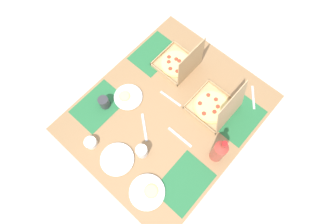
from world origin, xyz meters
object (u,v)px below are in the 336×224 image
object	(u,v)px
cup_clear_right	(142,151)
condiment_bowl	(91,143)
plate_far_right	(117,159)
cup_clear_left	(104,102)
plate_near_right	(148,192)
soda_bottle	(219,151)
pizza_box_edge_far	(216,107)
plate_middle	(128,97)
pizza_box_center	(179,63)

from	to	relation	value
cup_clear_right	condiment_bowl	xyz separation A→B (m)	(0.19, -0.31, -0.02)
plate_far_right	condiment_bowl	world-z (taller)	condiment_bowl
cup_clear_left	plate_near_right	bearing A→B (deg)	69.46
plate_far_right	soda_bottle	distance (m)	0.68
cup_clear_right	plate_near_right	bearing A→B (deg)	50.91
pizza_box_edge_far	cup_clear_left	bearing A→B (deg)	-51.03
plate_near_right	cup_clear_left	xyz separation A→B (m)	(-0.24, -0.65, 0.04)
plate_far_right	cup_clear_left	distance (m)	0.42
pizza_box_edge_far	cup_clear_left	size ratio (longest dim) A/B	3.43
plate_near_right	cup_clear_left	distance (m)	0.70
soda_bottle	plate_middle	bearing A→B (deg)	-83.34
soda_bottle	cup_clear_left	distance (m)	0.88
pizza_box_center	plate_near_right	size ratio (longest dim) A/B	1.35
pizza_box_center	plate_middle	bearing A→B (deg)	-13.49
pizza_box_edge_far	pizza_box_center	xyz separation A→B (m)	(-0.10, -0.43, -0.00)
cup_clear_left	condiment_bowl	size ratio (longest dim) A/B	1.14
condiment_bowl	plate_far_right	bearing A→B (deg)	100.63
plate_near_right	cup_clear_left	world-z (taller)	cup_clear_left
pizza_box_edge_far	plate_near_right	world-z (taller)	pizza_box_edge_far
plate_near_right	plate_middle	bearing A→B (deg)	-124.78
pizza_box_center	cup_clear_left	size ratio (longest dim) A/B	3.24
plate_far_right	cup_clear_left	xyz separation A→B (m)	(-0.23, -0.35, 0.04)
pizza_box_center	plate_far_right	size ratio (longest dim) A/B	1.37
pizza_box_edge_far	condiment_bowl	world-z (taller)	pizza_box_edge_far
plate_middle	condiment_bowl	world-z (taller)	condiment_bowl
pizza_box_edge_far	cup_clear_left	xyz separation A→B (m)	(0.50, -0.62, -0.00)
plate_far_right	plate_near_right	xyz separation A→B (m)	(0.02, 0.30, 0.00)
plate_near_right	pizza_box_edge_far	bearing A→B (deg)	-177.74
pizza_box_center	soda_bottle	world-z (taller)	soda_bottle
cup_clear_left	pizza_box_center	bearing A→B (deg)	162.52
cup_clear_right	cup_clear_left	world-z (taller)	cup_clear_left
plate_near_right	cup_clear_right	world-z (taller)	cup_clear_right
soda_bottle	condiment_bowl	bearing A→B (deg)	-54.02
cup_clear_left	plate_middle	bearing A→B (deg)	151.79
cup_clear_right	plate_middle	bearing A→B (deg)	-122.18
pizza_box_center	condiment_bowl	world-z (taller)	pizza_box_center
plate_middle	cup_clear_right	xyz separation A→B (m)	(0.23, 0.37, 0.04)
plate_middle	pizza_box_edge_far	bearing A→B (deg)	123.02
pizza_box_center	cup_clear_left	bearing A→B (deg)	-17.48
pizza_box_edge_far	pizza_box_center	distance (m)	0.45
pizza_box_edge_far	plate_near_right	bearing A→B (deg)	2.26
plate_middle	pizza_box_center	bearing A→B (deg)	166.51
pizza_box_center	cup_clear_right	xyz separation A→B (m)	(0.68, 0.26, -0.00)
pizza_box_edge_far	plate_far_right	size ratio (longest dim) A/B	1.45
soda_bottle	cup_clear_right	distance (m)	0.51
cup_clear_right	condiment_bowl	distance (m)	0.36
pizza_box_center	plate_far_right	world-z (taller)	pizza_box_center
condiment_bowl	cup_clear_right	bearing A→B (deg)	121.12
cup_clear_right	plate_far_right	bearing A→B (deg)	-32.95
plate_near_right	condiment_bowl	bearing A→B (deg)	-87.61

